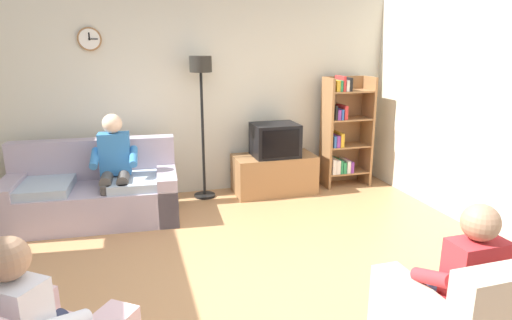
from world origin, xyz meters
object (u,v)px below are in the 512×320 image
object	(u,v)px
couch	(93,194)
floor_lamp	(201,88)
tv	(275,140)
bookshelf	(343,132)
person_on_couch	(115,163)
person_in_right_armchair	(461,278)
tv_stand	(274,174)

from	to	relation	value
couch	floor_lamp	bearing A→B (deg)	17.22
tv	bookshelf	size ratio (longest dim) A/B	0.38
person_on_couch	person_in_right_armchair	distance (m)	3.70
floor_lamp	bookshelf	bearing A→B (deg)	-0.80
tv_stand	tv	xyz separation A→B (m)	(0.00, -0.02, 0.48)
bookshelf	person_in_right_armchair	xyz separation A→B (m)	(-1.02, -3.56, -0.18)
bookshelf	person_in_right_armchair	world-z (taller)	bookshelf
bookshelf	floor_lamp	distance (m)	2.12
bookshelf	person_on_couch	bearing A→B (deg)	-170.77
tv	bookshelf	world-z (taller)	bookshelf
tv_stand	person_on_couch	size ratio (longest dim) A/B	0.89
person_on_couch	person_in_right_armchair	size ratio (longest dim) A/B	1.11
couch	tv	bearing A→B (deg)	7.38
couch	floor_lamp	world-z (taller)	floor_lamp
tv	person_on_couch	world-z (taller)	person_on_couch
tv	floor_lamp	world-z (taller)	floor_lamp
bookshelf	couch	bearing A→B (deg)	-173.32
tv	person_in_right_armchair	xyz separation A→B (m)	(0.04, -3.46, -0.14)
tv_stand	tv	size ratio (longest dim) A/B	1.83
floor_lamp	person_in_right_armchair	size ratio (longest dim) A/B	1.65
person_on_couch	person_in_right_armchair	bearing A→B (deg)	-55.60
tv_stand	couch	bearing A→B (deg)	-172.03
couch	floor_lamp	distance (m)	1.83
tv_stand	tv	distance (m)	0.48
couch	bookshelf	xyz separation A→B (m)	(3.38, 0.40, 0.47)
person_in_right_armchair	bookshelf	bearing A→B (deg)	74.01
person_in_right_armchair	floor_lamp	bearing A→B (deg)	105.43
tv_stand	bookshelf	bearing A→B (deg)	3.83
tv_stand	person_in_right_armchair	xyz separation A→B (m)	(0.04, -3.49, 0.34)
couch	person_in_right_armchair	bearing A→B (deg)	-53.30
couch	tv_stand	bearing A→B (deg)	7.97
tv	person_on_couch	xyz separation A→B (m)	(-2.05, -0.41, -0.05)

